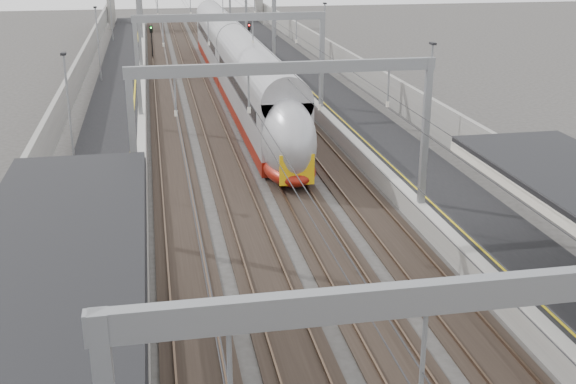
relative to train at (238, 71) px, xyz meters
name	(u,v)px	position (x,y,z in m)	size (l,w,h in m)	color
platform_left	(117,112)	(-9.50, -5.83, -1.69)	(4.00, 120.00, 1.00)	black
platform_right	(334,103)	(6.50, -5.83, -1.69)	(4.00, 120.00, 1.00)	black
tracks	(228,114)	(-1.50, -5.83, -2.14)	(11.40, 140.00, 0.20)	black
overhead_line	(217,20)	(-1.50, 0.79, 3.95)	(13.00, 140.00, 6.60)	gray
wall_left	(70,99)	(-12.70, -5.83, -0.59)	(0.30, 120.00, 3.20)	gray
wall_right	(375,88)	(9.70, -5.83, -0.59)	(0.30, 120.00, 3.20)	gray
train	(238,71)	(0.00, 0.00, 0.00)	(2.84, 51.76, 4.49)	maroon
signal_green	(151,36)	(-6.70, 21.59, 0.22)	(0.32, 0.32, 3.48)	black
signal_red_near	(234,39)	(1.70, 17.19, 0.22)	(0.32, 0.32, 3.48)	black
signal_red_far	(249,33)	(3.90, 22.09, 0.22)	(0.32, 0.32, 3.48)	black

